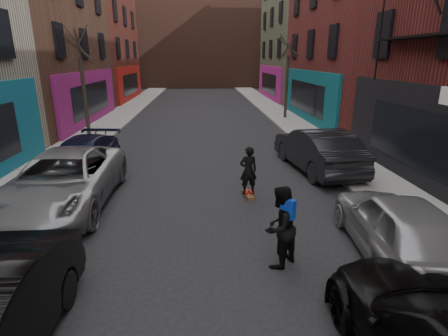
{
  "coord_description": "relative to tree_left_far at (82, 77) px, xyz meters",
  "views": [
    {
      "loc": [
        0.03,
        -1.42,
        4.34
      ],
      "look_at": [
        0.59,
        7.2,
        1.6
      ],
      "focal_mm": 28.0,
      "sensor_mm": 36.0,
      "label": 1
    }
  ],
  "objects": [
    {
      "name": "parked_right_end",
      "position": [
        10.8,
        -6.2,
        -2.53
      ],
      "size": [
        2.45,
        5.37,
        1.71
      ],
      "primitive_type": "imported",
      "rotation": [
        0.0,
        0.0,
        3.27
      ],
      "color": "black",
      "rests_on": "ground"
    },
    {
      "name": "tree_left_far",
      "position": [
        0.0,
        0.0,
        0.0
      ],
      "size": [
        2.0,
        2.0,
        6.5
      ],
      "primitive_type": null,
      "color": "black",
      "rests_on": "sidewalk_left"
    },
    {
      "name": "sidewalk_left",
      "position": [
        -0.05,
        12.0,
        -3.31
      ],
      "size": [
        2.5,
        84.0,
        0.13
      ],
      "primitive_type": "cube",
      "color": "gray",
      "rests_on": "ground"
    },
    {
      "name": "tree_right_far",
      "position": [
        12.4,
        6.0,
        0.15
      ],
      "size": [
        2.0,
        2.0,
        6.8
      ],
      "primitive_type": null,
      "color": "black",
      "rests_on": "sidewalk_right"
    },
    {
      "name": "building_far",
      "position": [
        6.2,
        38.0,
        3.62
      ],
      "size": [
        40.0,
        10.0,
        14.0
      ],
      "primitive_type": "cube",
      "color": "#47281E",
      "rests_on": "ground"
    },
    {
      "name": "parked_right_far",
      "position": [
        10.55,
        -12.72,
        -2.61
      ],
      "size": [
        2.23,
        4.69,
        1.55
      ],
      "primitive_type": "imported",
      "rotation": [
        0.0,
        0.0,
        3.05
      ],
      "color": "#93969B",
      "rests_on": "ground"
    },
    {
      "name": "pedestrian",
      "position": [
        7.84,
        -12.84,
        -2.46
      ],
      "size": [
        1.12,
        1.11,
        1.82
      ],
      "rotation": [
        0.0,
        0.0,
        3.88
      ],
      "color": "black",
      "rests_on": "ground"
    },
    {
      "name": "sidewalk_right",
      "position": [
        12.45,
        12.0,
        -3.31
      ],
      "size": [
        2.5,
        84.0,
        0.13
      ],
      "primitive_type": "cube",
      "color": "gray",
      "rests_on": "ground"
    },
    {
      "name": "skateboarder",
      "position": [
        7.7,
        -8.86,
        -2.49
      ],
      "size": [
        0.63,
        0.46,
        1.58
      ],
      "primitive_type": "imported",
      "rotation": [
        0.0,
        0.0,
        3.3
      ],
      "color": "black",
      "rests_on": "skateboard"
    },
    {
      "name": "parked_left_end",
      "position": [
        1.6,
        -6.19,
        -2.68
      ],
      "size": [
        2.36,
        4.95,
        1.39
      ],
      "primitive_type": "imported",
      "rotation": [
        0.0,
        0.0,
        -0.09
      ],
      "color": "black",
      "rests_on": "ground"
    },
    {
      "name": "parked_left_far",
      "position": [
        2.06,
        -9.27,
        -2.56
      ],
      "size": [
        2.78,
        5.95,
        1.65
      ],
      "primitive_type": "imported",
      "rotation": [
        0.0,
        0.0,
        0.01
      ],
      "color": "gray",
      "rests_on": "ground"
    },
    {
      "name": "skateboard",
      "position": [
        7.7,
        -8.86,
        -3.33
      ],
      "size": [
        0.34,
        0.82,
        0.1
      ],
      "primitive_type": "cube",
      "rotation": [
        0.0,
        0.0,
        0.16
      ],
      "color": "brown",
      "rests_on": "ground"
    }
  ]
}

